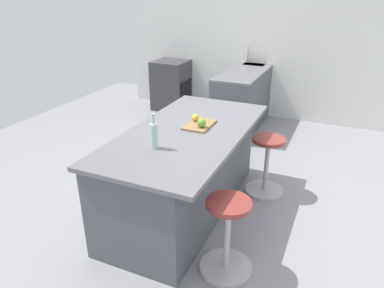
{
  "coord_description": "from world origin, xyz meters",
  "views": [
    {
      "loc": [
        3.29,
        1.3,
        2.19
      ],
      "look_at": [
        0.38,
        -0.0,
        0.76
      ],
      "focal_mm": 33.63,
      "sensor_mm": 36.0,
      "label": 1
    }
  ],
  "objects_px": {
    "kitchen_island": "(183,170)",
    "cutting_board": "(199,125)",
    "stool_by_window": "(266,167)",
    "stool_middle": "(227,238)",
    "apple_green": "(201,123)",
    "oven_range": "(171,85)",
    "apple_yellow": "(195,117)",
    "water_bottle": "(154,135)"
  },
  "relations": [
    {
      "from": "water_bottle",
      "to": "apple_green",
      "type": "bearing_deg",
      "value": 160.93
    },
    {
      "from": "apple_yellow",
      "to": "water_bottle",
      "type": "distance_m",
      "value": 0.71
    },
    {
      "from": "stool_by_window",
      "to": "stool_middle",
      "type": "distance_m",
      "value": 1.35
    },
    {
      "from": "stool_middle",
      "to": "apple_yellow",
      "type": "distance_m",
      "value": 1.29
    },
    {
      "from": "stool_by_window",
      "to": "apple_green",
      "type": "height_order",
      "value": "apple_green"
    },
    {
      "from": "stool_middle",
      "to": "cutting_board",
      "type": "bearing_deg",
      "value": -144.27
    },
    {
      "from": "apple_green",
      "to": "water_bottle",
      "type": "bearing_deg",
      "value": -19.07
    },
    {
      "from": "kitchen_island",
      "to": "apple_yellow",
      "type": "xyz_separation_m",
      "value": [
        -0.22,
        0.03,
        0.5
      ]
    },
    {
      "from": "kitchen_island",
      "to": "water_bottle",
      "type": "height_order",
      "value": "water_bottle"
    },
    {
      "from": "kitchen_island",
      "to": "water_bottle",
      "type": "xyz_separation_m",
      "value": [
        0.48,
        -0.04,
        0.56
      ]
    },
    {
      "from": "kitchen_island",
      "to": "apple_yellow",
      "type": "distance_m",
      "value": 0.55
    },
    {
      "from": "kitchen_island",
      "to": "oven_range",
      "type": "bearing_deg",
      "value": -150.93
    },
    {
      "from": "oven_range",
      "to": "kitchen_island",
      "type": "relative_size",
      "value": 0.42
    },
    {
      "from": "kitchen_island",
      "to": "cutting_board",
      "type": "height_order",
      "value": "cutting_board"
    },
    {
      "from": "apple_green",
      "to": "cutting_board",
      "type": "bearing_deg",
      "value": -145.01
    },
    {
      "from": "oven_range",
      "to": "apple_yellow",
      "type": "xyz_separation_m",
      "value": [
        2.73,
        1.67,
        0.5
      ]
    },
    {
      "from": "apple_green",
      "to": "stool_middle",
      "type": "bearing_deg",
      "value": 35.8
    },
    {
      "from": "water_bottle",
      "to": "oven_range",
      "type": "bearing_deg",
      "value": -155.0
    },
    {
      "from": "stool_middle",
      "to": "apple_yellow",
      "type": "height_order",
      "value": "apple_yellow"
    },
    {
      "from": "cutting_board",
      "to": "water_bottle",
      "type": "distance_m",
      "value": 0.67
    },
    {
      "from": "stool_middle",
      "to": "stool_by_window",
      "type": "bearing_deg",
      "value": 180.0
    },
    {
      "from": "stool_middle",
      "to": "apple_yellow",
      "type": "relative_size",
      "value": 8.94
    },
    {
      "from": "stool_middle",
      "to": "apple_green",
      "type": "bearing_deg",
      "value": -144.2
    },
    {
      "from": "apple_green",
      "to": "apple_yellow",
      "type": "relative_size",
      "value": 1.17
    },
    {
      "from": "oven_range",
      "to": "stool_middle",
      "type": "distance_m",
      "value": 4.32
    },
    {
      "from": "kitchen_island",
      "to": "apple_green",
      "type": "relative_size",
      "value": 24.48
    },
    {
      "from": "oven_range",
      "to": "apple_green",
      "type": "xyz_separation_m",
      "value": [
        2.86,
        1.8,
        0.51
      ]
    },
    {
      "from": "kitchen_island",
      "to": "stool_by_window",
      "type": "height_order",
      "value": "kitchen_island"
    },
    {
      "from": "stool_by_window",
      "to": "water_bottle",
      "type": "xyz_separation_m",
      "value": [
        1.15,
        -0.75,
        0.7
      ]
    },
    {
      "from": "oven_range",
      "to": "stool_middle",
      "type": "relative_size",
      "value": 1.35
    },
    {
      "from": "stool_by_window",
      "to": "stool_middle",
      "type": "bearing_deg",
      "value": 0.0
    },
    {
      "from": "stool_by_window",
      "to": "cutting_board",
      "type": "bearing_deg",
      "value": -49.51
    },
    {
      "from": "kitchen_island",
      "to": "stool_by_window",
      "type": "bearing_deg",
      "value": 133.64
    },
    {
      "from": "kitchen_island",
      "to": "apple_yellow",
      "type": "relative_size",
      "value": 28.76
    },
    {
      "from": "stool_by_window",
      "to": "cutting_board",
      "type": "xyz_separation_m",
      "value": [
        0.51,
        -0.6,
        0.59
      ]
    },
    {
      "from": "apple_yellow",
      "to": "kitchen_island",
      "type": "bearing_deg",
      "value": -8.62
    },
    {
      "from": "kitchen_island",
      "to": "stool_by_window",
      "type": "distance_m",
      "value": 0.99
    },
    {
      "from": "cutting_board",
      "to": "water_bottle",
      "type": "relative_size",
      "value": 1.15
    },
    {
      "from": "stool_by_window",
      "to": "apple_yellow",
      "type": "relative_size",
      "value": 8.94
    },
    {
      "from": "stool_by_window",
      "to": "apple_green",
      "type": "bearing_deg",
      "value": -43.21
    },
    {
      "from": "kitchen_island",
      "to": "water_bottle",
      "type": "bearing_deg",
      "value": -4.76
    },
    {
      "from": "kitchen_island",
      "to": "cutting_board",
      "type": "xyz_separation_m",
      "value": [
        -0.16,
        0.11,
        0.45
      ]
    }
  ]
}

